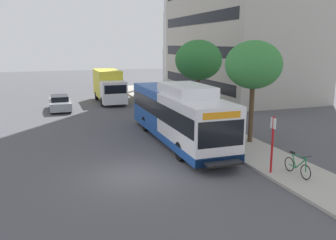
# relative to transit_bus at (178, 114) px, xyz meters

# --- Properties ---
(ground_plane) EXTENTS (120.00, 120.00, 0.00)m
(ground_plane) POSITION_rel_transit_bus_xyz_m (-3.86, 3.24, -1.70)
(ground_plane) COLOR #4C4C51
(sidewalk_curb) EXTENTS (3.00, 56.00, 0.14)m
(sidewalk_curb) POSITION_rel_transit_bus_xyz_m (3.14, 1.24, -1.63)
(sidewalk_curb) COLOR #A8A399
(sidewalk_curb) RESTS_ON ground
(transit_bus) EXTENTS (2.58, 12.25, 3.65)m
(transit_bus) POSITION_rel_transit_bus_xyz_m (0.00, 0.00, 0.00)
(transit_bus) COLOR white
(transit_bus) RESTS_ON ground
(bus_stop_sign_pole) EXTENTS (0.10, 0.36, 2.60)m
(bus_stop_sign_pole) POSITION_rel_transit_bus_xyz_m (2.02, -6.78, -0.05)
(bus_stop_sign_pole) COLOR red
(bus_stop_sign_pole) RESTS_ON sidewalk_curb
(bicycle_parked) EXTENTS (0.52, 1.76, 1.02)m
(bicycle_parked) POSITION_rel_transit_bus_xyz_m (2.92, -7.47, -1.14)
(bicycle_parked) COLOR black
(bicycle_parked) RESTS_ON sidewalk_curb
(street_tree_near_stop) EXTENTS (3.27, 3.27, 5.96)m
(street_tree_near_stop) POSITION_rel_transit_bus_xyz_m (3.93, -1.92, 2.99)
(street_tree_near_stop) COLOR #4C3823
(street_tree_near_stop) RESTS_ON sidewalk_curb
(street_tree_mid_block) EXTENTS (3.75, 3.75, 6.08)m
(street_tree_mid_block) POSITION_rel_transit_bus_xyz_m (4.23, 6.58, 2.90)
(street_tree_mid_block) COLOR #4C3823
(street_tree_mid_block) RESTS_ON sidewalk_curb
(parked_car_far_lane) EXTENTS (1.80, 4.50, 1.33)m
(parked_car_far_lane) POSITION_rel_transit_bus_xyz_m (-6.36, 13.33, -1.04)
(parked_car_far_lane) COLOR #93999E
(parked_car_far_lane) RESTS_ON ground
(box_truck_background) EXTENTS (2.32, 7.01, 3.25)m
(box_truck_background) POSITION_rel_transit_bus_xyz_m (-1.37, 16.39, 0.04)
(box_truck_background) COLOR silver
(box_truck_background) RESTS_ON ground
(lattice_comm_tower) EXTENTS (1.10, 1.10, 23.24)m
(lattice_comm_tower) POSITION_rel_transit_bus_xyz_m (10.15, 32.05, 5.86)
(lattice_comm_tower) COLOR #B7B7BC
(lattice_comm_tower) RESTS_ON ground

